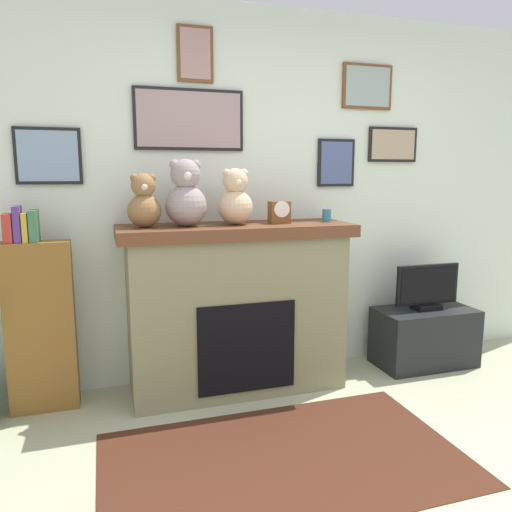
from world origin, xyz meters
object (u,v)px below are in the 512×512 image
object	(u,v)px
mantel_clock	(279,212)
tv_stand	(424,337)
teddy_bear_tan	(186,196)
candle_jar	(327,215)
fireplace	(236,307)
television	(427,288)
bookshelf	(40,321)
teddy_bear_brown	(144,203)
teddy_bear_cream	(235,199)

from	to	relation	value
mantel_clock	tv_stand	bearing A→B (deg)	-1.17
tv_stand	teddy_bear_tan	bearing A→B (deg)	179.20
candle_jar	tv_stand	bearing A→B (deg)	-1.77
mantel_clock	fireplace	bearing A→B (deg)	176.26
fireplace	television	world-z (taller)	fireplace
bookshelf	tv_stand	world-z (taller)	bookshelf
television	mantel_clock	world-z (taller)	mantel_clock
mantel_clock	teddy_bear_brown	distance (m)	0.89
candle_jar	mantel_clock	distance (m)	0.35
fireplace	television	distance (m)	1.49
teddy_bear_tan	teddy_bear_cream	xyz separation A→B (m)	(0.32, 0.00, -0.03)
mantel_clock	teddy_bear_brown	xyz separation A→B (m)	(-0.89, 0.00, 0.08)
fireplace	teddy_bear_cream	bearing A→B (deg)	-107.74
tv_stand	teddy_bear_brown	xyz separation A→B (m)	(-2.07, 0.03, 1.06)
television	teddy_bear_cream	size ratio (longest dim) A/B	1.43
teddy_bear_tan	teddy_bear_cream	world-z (taller)	teddy_bear_tan
tv_stand	teddy_bear_brown	world-z (taller)	teddy_bear_brown
mantel_clock	candle_jar	bearing A→B (deg)	0.29
fireplace	candle_jar	world-z (taller)	candle_jar
candle_jar	teddy_bear_tan	world-z (taller)	teddy_bear_tan
television	teddy_bear_brown	size ratio (longest dim) A/B	1.57
fireplace	teddy_bear_tan	distance (m)	0.82
bookshelf	teddy_bear_cream	bearing A→B (deg)	-3.47
tv_stand	television	distance (m)	0.38
television	mantel_clock	size ratio (longest dim) A/B	3.46
mantel_clock	bookshelf	bearing A→B (deg)	177.17
tv_stand	teddy_bear_cream	xyz separation A→B (m)	(-1.49, 0.03, 1.08)
fireplace	television	bearing A→B (deg)	-1.73
tv_stand	teddy_bear_tan	distance (m)	2.12
television	candle_jar	distance (m)	1.02
bookshelf	tv_stand	distance (m)	2.75
candle_jar	fireplace	bearing A→B (deg)	178.43
fireplace	candle_jar	size ratio (longest dim) A/B	17.52
tv_stand	fireplace	bearing A→B (deg)	178.32
tv_stand	teddy_bear_brown	distance (m)	2.33
fireplace	teddy_bear_tan	bearing A→B (deg)	-176.82
mantel_clock	teddy_bear_tan	world-z (taller)	teddy_bear_tan
teddy_bear_tan	teddy_bear_cream	bearing A→B (deg)	0.01
candle_jar	teddy_bear_brown	bearing A→B (deg)	-179.98
television	teddy_bear_brown	world-z (taller)	teddy_bear_brown
teddy_bear_tan	teddy_bear_brown	bearing A→B (deg)	179.98
tv_stand	candle_jar	size ratio (longest dim) A/B	8.54
tv_stand	teddy_bear_tan	size ratio (longest dim) A/B	1.78
television	mantel_clock	xyz separation A→B (m)	(-1.19, 0.03, 0.60)
fireplace	candle_jar	bearing A→B (deg)	-1.57
teddy_bear_brown	teddy_bear_cream	distance (m)	0.58
teddy_bear_brown	teddy_bear_cream	xyz separation A→B (m)	(0.58, -0.00, 0.01)
fireplace	teddy_bear_brown	xyz separation A→B (m)	(-0.59, -0.02, 0.71)
television	fireplace	bearing A→B (deg)	178.27
mantel_clock	teddy_bear_brown	world-z (taller)	teddy_bear_brown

